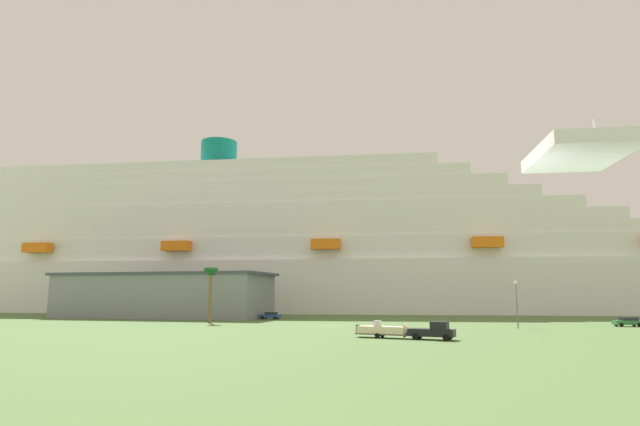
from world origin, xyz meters
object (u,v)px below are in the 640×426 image
object	(u,v)px
cruise_ship	(327,252)
pickup_truck	(434,331)
parked_car_blue_suv	(271,315)
palm_tree	(210,278)
street_lamp	(516,297)
small_boat_on_trailer	(387,330)
parked_car_green_wagon	(628,322)

from	to	relation	value
cruise_ship	pickup_truck	xyz separation A→B (m)	(32.42, -87.71, -17.03)
parked_car_blue_suv	palm_tree	bearing A→B (deg)	-113.58
pickup_truck	street_lamp	world-z (taller)	street_lamp
street_lamp	parked_car_blue_suv	size ratio (longest dim) A/B	1.71
pickup_truck	small_boat_on_trailer	bearing A→B (deg)	167.17
pickup_truck	parked_car_green_wagon	bearing A→B (deg)	46.33
small_boat_on_trailer	parked_car_green_wagon	distance (m)	50.10
cruise_ship	street_lamp	size ratio (longest dim) A/B	37.52
pickup_truck	parked_car_green_wagon	size ratio (longest dim) A/B	1.25
cruise_ship	parked_car_green_wagon	distance (m)	85.96
street_lamp	small_boat_on_trailer	bearing A→B (deg)	-129.35
palm_tree	parked_car_blue_suv	bearing A→B (deg)	66.42
pickup_truck	parked_car_blue_suv	bearing A→B (deg)	128.82
pickup_truck	palm_tree	world-z (taller)	palm_tree
small_boat_on_trailer	palm_tree	distance (m)	46.57
pickup_truck	parked_car_blue_suv	distance (m)	57.25
pickup_truck	parked_car_green_wagon	xyz separation A→B (m)	(32.29, 33.83, -0.21)
palm_tree	parked_car_green_wagon	distance (m)	75.91
pickup_truck	parked_car_blue_suv	size ratio (longest dim) A/B	1.31
parked_car_green_wagon	parked_car_blue_suv	bearing A→B (deg)	171.02
cruise_ship	small_boat_on_trailer	xyz separation A→B (m)	(26.58, -86.38, -17.12)
pickup_truck	parked_car_blue_suv	xyz separation A→B (m)	(-35.89, 44.60, -0.21)
small_boat_on_trailer	parked_car_green_wagon	size ratio (longest dim) A/B	1.83
pickup_truck	palm_tree	distance (m)	52.05
pickup_truck	parked_car_blue_suv	world-z (taller)	pickup_truck
small_boat_on_trailer	parked_car_blue_suv	bearing A→B (deg)	124.78
pickup_truck	palm_tree	bearing A→B (deg)	146.65
small_boat_on_trailer	street_lamp	size ratio (longest dim) A/B	1.13
cruise_ship	street_lamp	world-z (taller)	cruise_ship
parked_car_green_wagon	parked_car_blue_suv	world-z (taller)	same
street_lamp	parked_car_green_wagon	size ratio (longest dim) A/B	1.63
pickup_truck	parked_car_green_wagon	distance (m)	46.77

